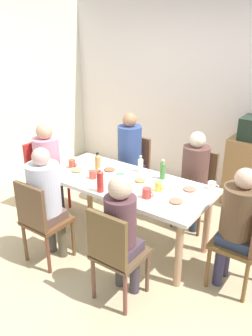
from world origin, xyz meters
TOP-DOWN VIEW (x-y plane):
  - ground_plane at (0.00, 0.00)m, footprint 5.57×5.57m
  - wall_back at (0.00, 1.96)m, footprint 4.88×0.12m
  - dining_table at (0.00, 0.00)m, footprint 1.81×0.83m
  - chair_0 at (-1.28, 0.00)m, footprint 0.40×0.40m
  - person_0 at (-1.19, 0.00)m, footprint 0.32×0.32m
  - chair_1 at (-0.45, -0.79)m, footprint 0.40×0.40m
  - person_1 at (-0.45, -0.70)m, footprint 0.31×0.31m
  - chair_2 at (1.28, 0.00)m, footprint 0.40×0.40m
  - person_2 at (1.19, 0.00)m, footprint 0.33×0.33m
  - chair_3 at (0.45, 0.79)m, footprint 0.40×0.40m
  - person_3 at (0.45, 0.70)m, footprint 0.30×0.30m
  - chair_4 at (0.45, -0.79)m, footprint 0.40×0.40m
  - person_4 at (0.45, -0.70)m, footprint 0.30×0.30m
  - chair_5 at (-0.45, 0.79)m, footprint 0.40×0.40m
  - person_5 at (-0.45, 0.70)m, footprint 0.30×0.30m
  - plate_0 at (-0.58, -0.12)m, footprint 0.23×0.23m
  - plate_1 at (0.64, 0.17)m, footprint 0.23×0.23m
  - plate_2 at (0.14, -0.26)m, footprint 0.24×0.24m
  - plate_3 at (0.14, 0.06)m, footprint 0.21×0.21m
  - plate_4 at (0.65, -0.13)m, footprint 0.24×0.24m
  - plate_5 at (-0.30, 0.10)m, footprint 0.23×0.23m
  - cup_0 at (-0.33, -0.15)m, footprint 0.11×0.07m
  - cup_1 at (-0.71, -0.06)m, footprint 0.11×0.08m
  - cup_2 at (-0.04, -0.05)m, footprint 0.12×0.08m
  - cup_3 at (0.37, -0.19)m, footprint 0.12×0.09m
  - cup_4 at (0.39, -0.00)m, footprint 0.11×0.07m
  - cup_5 at (0.80, 0.35)m, footprint 0.12×0.08m
  - bottle_0 at (0.28, 0.28)m, footprint 0.06×0.06m
  - bottle_1 at (-0.40, 0.02)m, footprint 0.07×0.07m
  - bottle_2 at (-0.06, -0.34)m, footprint 0.07×0.07m
  - bottle_3 at (-0.02, 0.30)m, footprint 0.06×0.06m

SIDE VIEW (x-z plane):
  - ground_plane at x=0.00m, z-range 0.00..0.00m
  - chair_0 at x=-1.28m, z-range 0.06..0.96m
  - chair_1 at x=-0.45m, z-range 0.06..0.96m
  - chair_2 at x=1.28m, z-range 0.06..0.96m
  - chair_3 at x=0.45m, z-range 0.06..0.96m
  - chair_4 at x=0.45m, z-range 0.06..0.96m
  - chair_5 at x=-0.45m, z-range 0.06..0.96m
  - dining_table at x=0.00m, z-range 0.28..1.00m
  - person_4 at x=0.45m, z-range 0.11..1.28m
  - person_3 at x=0.45m, z-range 0.11..1.28m
  - person_0 at x=-1.19m, z-range 0.12..1.29m
  - person_2 at x=1.19m, z-range 0.12..1.29m
  - person_1 at x=-0.45m, z-range 0.12..1.33m
  - plate_3 at x=0.14m, z-range 0.72..0.76m
  - plate_5 at x=-0.30m, z-range 0.72..0.76m
  - plate_0 at x=-0.58m, z-range 0.72..0.76m
  - plate_1 at x=0.64m, z-range 0.72..0.76m
  - plate_4 at x=0.65m, z-range 0.72..0.76m
  - plate_2 at x=0.14m, z-range 0.72..0.76m
  - person_5 at x=-0.45m, z-range 0.12..1.37m
  - cup_5 at x=0.80m, z-range 0.73..0.80m
  - cup_2 at x=-0.04m, z-range 0.73..0.82m
  - cup_0 at x=-0.33m, z-range 0.73..0.82m
  - cup_1 at x=-0.71m, z-range 0.73..0.82m
  - cup_4 at x=0.39m, z-range 0.73..0.83m
  - cup_3 at x=0.37m, z-range 0.73..0.83m
  - bottle_3 at x=-0.02m, z-range 0.72..0.91m
  - bottle_0 at x=0.28m, z-range 0.72..0.94m
  - bottle_1 at x=-0.40m, z-range 0.72..0.95m
  - bottle_2 at x=-0.06m, z-range 0.72..0.97m
  - wall_back at x=0.00m, z-range 0.00..2.60m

